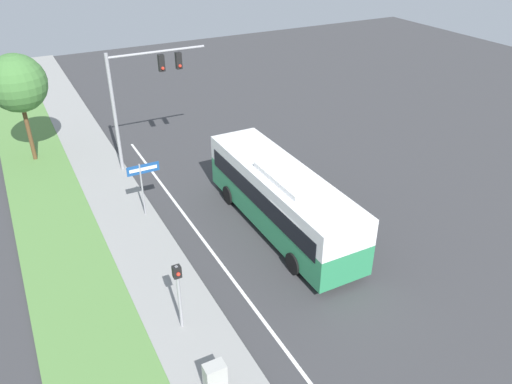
# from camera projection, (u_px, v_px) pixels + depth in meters

# --- Properties ---
(ground_plane) EXTENTS (80.00, 80.00, 0.00)m
(ground_plane) POSITION_uv_depth(u_px,v_px,m) (306.00, 254.00, 21.92)
(ground_plane) COLOR #38383A
(sidewalk) EXTENTS (2.80, 80.00, 0.12)m
(sidewalk) POSITION_uv_depth(u_px,v_px,m) (171.00, 297.00, 19.38)
(sidewalk) COLOR gray
(sidewalk) RESTS_ON ground_plane
(grass_verge) EXTENTS (3.60, 80.00, 0.10)m
(grass_verge) POSITION_uv_depth(u_px,v_px,m) (87.00, 325.00, 18.10)
(grass_verge) COLOR #568442
(grass_verge) RESTS_ON ground_plane
(lane_divider_near) EXTENTS (0.14, 30.00, 0.01)m
(lane_divider_near) POSITION_uv_depth(u_px,v_px,m) (232.00, 278.00, 20.46)
(lane_divider_near) COLOR silver
(lane_divider_near) RESTS_ON ground_plane
(bus) EXTENTS (2.70, 10.23, 3.22)m
(bus) POSITION_uv_depth(u_px,v_px,m) (281.00, 196.00, 22.83)
(bus) COLOR #2D8956
(bus) RESTS_ON ground_plane
(signal_gantry) EXTENTS (5.48, 0.41, 6.76)m
(signal_gantry) POSITION_uv_depth(u_px,v_px,m) (140.00, 87.00, 27.01)
(signal_gantry) COLOR #939399
(signal_gantry) RESTS_ON ground_plane
(pedestrian_signal) EXTENTS (0.28, 0.34, 2.82)m
(pedestrian_signal) POSITION_uv_depth(u_px,v_px,m) (178.00, 287.00, 17.08)
(pedestrian_signal) COLOR #939399
(pedestrian_signal) RESTS_ON ground_plane
(street_sign) EXTENTS (1.56, 0.08, 2.85)m
(street_sign) POSITION_uv_depth(u_px,v_px,m) (143.00, 179.00, 23.58)
(street_sign) COLOR #939399
(street_sign) RESTS_ON ground_plane
(utility_cabinet) EXTENTS (0.67, 0.46, 1.07)m
(utility_cabinet) POSITION_uv_depth(u_px,v_px,m) (215.00, 378.00, 15.36)
(utility_cabinet) COLOR #A8A8A3
(utility_cabinet) RESTS_ON sidewalk
(roadside_tree) EXTENTS (3.24, 3.24, 6.27)m
(roadside_tree) POSITION_uv_depth(u_px,v_px,m) (17.00, 83.00, 27.61)
(roadside_tree) COLOR brown
(roadside_tree) RESTS_ON grass_verge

